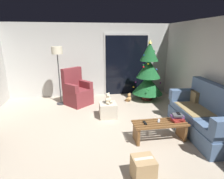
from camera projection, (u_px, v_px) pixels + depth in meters
name	position (u px, v px, depth m)	size (l,w,h in m)	color
ground_plane	(98.00, 138.00, 3.87)	(7.00, 7.00, 0.00)	#B2A38E
wall_back	(90.00, 60.00, 6.42)	(5.72, 0.12, 2.50)	beige
patio_door_frame	(126.00, 64.00, 6.58)	(1.60, 0.02, 2.20)	silver
patio_door_glass	(126.00, 66.00, 6.58)	(1.50, 0.02, 2.10)	black
couch	(205.00, 116.00, 3.96)	(0.90, 1.98, 1.08)	slate
coffee_table	(160.00, 128.00, 3.74)	(1.10, 0.40, 0.39)	brown
remote_black	(145.00, 123.00, 3.66)	(0.04, 0.16, 0.02)	black
remote_silver	(159.00, 121.00, 3.75)	(0.04, 0.16, 0.02)	#ADADB2
book_stack	(178.00, 118.00, 3.75)	(0.27, 0.21, 0.15)	#A32D28
cell_phone	(178.00, 113.00, 3.75)	(0.07, 0.14, 0.01)	black
christmas_tree	(148.00, 74.00, 6.00)	(1.00, 1.00, 1.97)	#4C1E19
armchair	(77.00, 92.00, 5.72)	(0.97, 0.97, 1.13)	maroon
floor_lamp	(57.00, 56.00, 5.41)	(0.32, 0.32, 1.78)	#2D2D30
ottoman	(108.00, 110.00, 4.85)	(0.44, 0.44, 0.38)	beige
teddy_bear_cream	(108.00, 99.00, 4.75)	(0.21, 0.22, 0.29)	beige
teddy_bear_honey_by_tree	(129.00, 98.00, 6.01)	(0.21, 0.22, 0.29)	tan
cardboard_box_taped_mid_floor	(143.00, 169.00, 2.71)	(0.34, 0.33, 0.36)	tan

